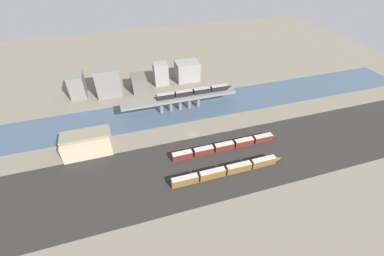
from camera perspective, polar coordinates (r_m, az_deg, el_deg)
ground_plane at (r=138.99m, az=0.14°, el=-1.45°), size 400.00×400.00×0.00m
railbed_yard at (r=122.24m, az=3.55°, el=-8.21°), size 280.00×42.00×0.01m
river_water at (r=159.48m, az=-2.70°, el=4.23°), size 320.00×29.21×0.01m
bridge at (r=155.59m, az=-2.78°, el=6.49°), size 69.83×8.02×9.00m
train_on_bridge at (r=156.26m, az=0.68°, el=8.09°), size 47.97×2.77×3.42m
train_yard_near at (r=118.16m, az=8.04°, el=-9.25°), size 54.41×2.70×4.07m
train_yard_mid at (r=130.41m, az=7.68°, el=-3.95°), size 57.39×2.96×3.59m
warehouse_building at (r=135.66m, az=-22.30°, el=-3.07°), size 22.82×13.14×11.17m
city_block_far_left at (r=185.57m, az=-24.20°, el=8.65°), size 9.64×14.36×15.33m
city_block_left at (r=178.93m, az=-18.18°, el=9.75°), size 15.57×12.30×18.91m
city_block_center at (r=181.04m, az=-11.70°, el=9.74°), size 9.65×13.31×10.65m
city_block_right at (r=186.00m, az=-6.96°, el=11.85°), size 9.71×8.57×15.40m
city_block_far_right at (r=191.28m, az=-1.07°, el=12.55°), size 16.28×12.83×13.46m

